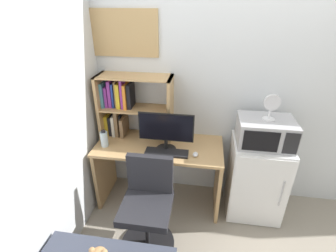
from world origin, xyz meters
TOP-DOWN VIEW (x-y plane):
  - wall_back at (0.40, 0.02)m, footprint 6.40×0.04m
  - desk at (-0.88, -0.30)m, footprint 1.34×0.60m
  - hutch_bookshelf at (-1.28, -0.13)m, footprint 0.78×0.29m
  - monitor at (-0.79, -0.38)m, footprint 0.55×0.20m
  - keyboard at (-0.78, -0.45)m, footprint 0.43×0.14m
  - computer_mouse at (-0.49, -0.45)m, footprint 0.05×0.08m
  - water_bottle at (-1.44, -0.40)m, footprint 0.08×0.08m
  - mini_fridge at (0.16, -0.30)m, footprint 0.56×0.51m
  - microwave at (0.16, -0.30)m, footprint 0.52×0.39m
  - desk_fan at (0.16, -0.30)m, footprint 0.15×0.11m
  - desk_chair at (-0.89, -0.88)m, footprint 0.51×0.51m
  - wall_corkboard at (-1.32, -0.01)m, footprint 0.80×0.02m

SIDE VIEW (x-z plane):
  - desk_chair at x=-0.89m, z-range -0.05..0.85m
  - mini_fridge at x=0.16m, z-range 0.00..0.87m
  - desk at x=-0.88m, z-range 0.15..0.91m
  - keyboard at x=-0.78m, z-range 0.75..0.77m
  - computer_mouse at x=-0.49m, z-range 0.75..0.79m
  - water_bottle at x=-1.44m, z-range 0.75..0.93m
  - monitor at x=-0.79m, z-range 0.78..1.19m
  - microwave at x=0.16m, z-range 0.87..1.13m
  - hutch_bookshelf at x=-1.28m, z-range 0.77..1.46m
  - desk_fan at x=0.16m, z-range 1.14..1.39m
  - wall_back at x=0.40m, z-range 0.00..2.60m
  - wall_corkboard at x=-1.32m, z-range 1.61..2.06m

